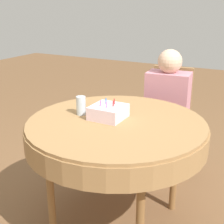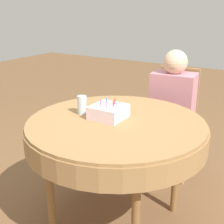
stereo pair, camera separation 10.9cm
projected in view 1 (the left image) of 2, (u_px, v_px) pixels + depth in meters
The scene contains 6 objects.
ground_plane at pixel (116, 219), 2.30m from camera, with size 12.00×12.00×0.00m, color brown.
dining_table at pixel (116, 133), 2.07m from camera, with size 1.19×1.19×0.78m.
chair at pixel (168, 117), 2.91m from camera, with size 0.44×0.44×0.96m.
person at pixel (167, 101), 2.76m from camera, with size 0.39×0.35×1.14m.
birthday_cake at pixel (108, 112), 2.07m from camera, with size 0.21×0.21×0.13m.
drinking_glass at pixel (81, 106), 2.13m from camera, with size 0.06×0.06×0.13m.
Camera 1 is at (0.87, -1.70, 1.51)m, focal length 50.00 mm.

